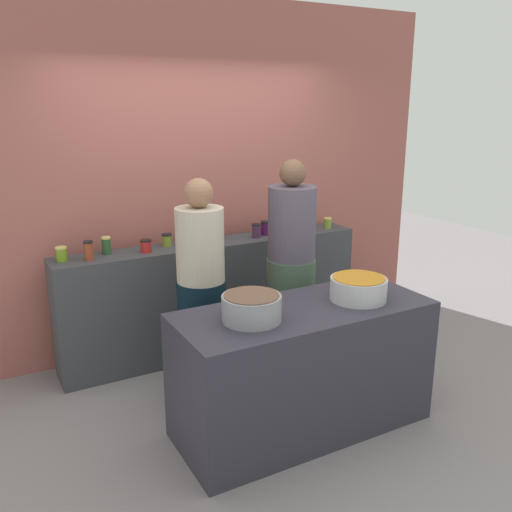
# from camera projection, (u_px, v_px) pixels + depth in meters

# --- Properties ---
(ground) EXTENTS (12.00, 12.00, 0.00)m
(ground) POSITION_uv_depth(u_px,v_px,m) (279.00, 405.00, 4.02)
(ground) COLOR gray
(storefront_wall) EXTENTS (4.80, 0.12, 3.00)m
(storefront_wall) POSITION_uv_depth(u_px,v_px,m) (196.00, 177.00, 4.84)
(storefront_wall) COLOR #A2574E
(storefront_wall) RESTS_ON ground
(display_shelf) EXTENTS (2.70, 0.36, 0.99)m
(display_shelf) POSITION_uv_depth(u_px,v_px,m) (215.00, 296.00, 4.81)
(display_shelf) COLOR #393C40
(display_shelf) RESTS_ON ground
(prep_table) EXTENTS (1.70, 0.70, 0.86)m
(prep_table) POSITION_uv_depth(u_px,v_px,m) (303.00, 368.00, 3.65)
(prep_table) COLOR #2E2C38
(prep_table) RESTS_ON ground
(preserve_jar_0) EXTENTS (0.08, 0.08, 0.11)m
(preserve_jar_0) POSITION_uv_depth(u_px,v_px,m) (61.00, 254.00, 4.12)
(preserve_jar_0) COLOR olive
(preserve_jar_0) RESTS_ON display_shelf
(preserve_jar_1) EXTENTS (0.07, 0.07, 0.15)m
(preserve_jar_1) POSITION_uv_depth(u_px,v_px,m) (89.00, 251.00, 4.13)
(preserve_jar_1) COLOR #973C21
(preserve_jar_1) RESTS_ON display_shelf
(preserve_jar_2) EXTENTS (0.07, 0.07, 0.14)m
(preserve_jar_2) POSITION_uv_depth(u_px,v_px,m) (106.00, 245.00, 4.30)
(preserve_jar_2) COLOR #27532B
(preserve_jar_2) RESTS_ON display_shelf
(preserve_jar_3) EXTENTS (0.09, 0.09, 0.10)m
(preserve_jar_3) POSITION_uv_depth(u_px,v_px,m) (146.00, 246.00, 4.36)
(preserve_jar_3) COLOR red
(preserve_jar_3) RESTS_ON display_shelf
(preserve_jar_4) EXTENTS (0.08, 0.08, 0.10)m
(preserve_jar_4) POSITION_uv_depth(u_px,v_px,m) (167.00, 240.00, 4.54)
(preserve_jar_4) COLOR olive
(preserve_jar_4) RESTS_ON display_shelf
(preserve_jar_5) EXTENTS (0.07, 0.07, 0.11)m
(preserve_jar_5) POSITION_uv_depth(u_px,v_px,m) (195.00, 238.00, 4.58)
(preserve_jar_5) COLOR #39483A
(preserve_jar_5) RESTS_ON display_shelf
(preserve_jar_6) EXTENTS (0.08, 0.08, 0.14)m
(preserve_jar_6) POSITION_uv_depth(u_px,v_px,m) (210.00, 234.00, 4.66)
(preserve_jar_6) COLOR #2A4939
(preserve_jar_6) RESTS_ON display_shelf
(preserve_jar_7) EXTENTS (0.07, 0.07, 0.13)m
(preserve_jar_7) POSITION_uv_depth(u_px,v_px,m) (220.00, 233.00, 4.74)
(preserve_jar_7) COLOR maroon
(preserve_jar_7) RESTS_ON display_shelf
(preserve_jar_8) EXTENTS (0.08, 0.08, 0.12)m
(preserve_jar_8) POSITION_uv_depth(u_px,v_px,m) (256.00, 231.00, 4.82)
(preserve_jar_8) COLOR #462842
(preserve_jar_8) RESTS_ON display_shelf
(preserve_jar_9) EXTENTS (0.09, 0.09, 0.13)m
(preserve_jar_9) POSITION_uv_depth(u_px,v_px,m) (265.00, 228.00, 4.92)
(preserve_jar_9) COLOR #4B1551
(preserve_jar_9) RESTS_ON display_shelf
(preserve_jar_10) EXTENTS (0.08, 0.08, 0.10)m
(preserve_jar_10) POSITION_uv_depth(u_px,v_px,m) (278.00, 228.00, 4.95)
(preserve_jar_10) COLOR gold
(preserve_jar_10) RESTS_ON display_shelf
(preserve_jar_11) EXTENTS (0.07, 0.07, 0.14)m
(preserve_jar_11) POSITION_uv_depth(u_px,v_px,m) (301.00, 224.00, 5.05)
(preserve_jar_11) COLOR #502760
(preserve_jar_11) RESTS_ON display_shelf
(preserve_jar_12) EXTENTS (0.07, 0.07, 0.10)m
(preserve_jar_12) POSITION_uv_depth(u_px,v_px,m) (307.00, 224.00, 5.14)
(preserve_jar_12) COLOR #B03911
(preserve_jar_12) RESTS_ON display_shelf
(preserve_jar_13) EXTENTS (0.07, 0.07, 0.10)m
(preserve_jar_13) POSITION_uv_depth(u_px,v_px,m) (328.00, 223.00, 5.18)
(preserve_jar_13) COLOR olive
(preserve_jar_13) RESTS_ON display_shelf
(cooking_pot_left) EXTENTS (0.36, 0.36, 0.16)m
(cooking_pot_left) POSITION_uv_depth(u_px,v_px,m) (252.00, 308.00, 3.31)
(cooking_pot_left) COLOR gray
(cooking_pot_left) RESTS_ON prep_table
(cooking_pot_center) EXTENTS (0.38, 0.38, 0.16)m
(cooking_pot_center) POSITION_uv_depth(u_px,v_px,m) (358.00, 289.00, 3.66)
(cooking_pot_center) COLOR #B7B7BC
(cooking_pot_center) RESTS_ON prep_table
(cook_with_tongs) EXTENTS (0.36, 0.36, 1.63)m
(cook_with_tongs) POSITION_uv_depth(u_px,v_px,m) (202.00, 300.00, 4.04)
(cook_with_tongs) COLOR black
(cook_with_tongs) RESTS_ON ground
(cook_in_cap) EXTENTS (0.39, 0.39, 1.72)m
(cook_in_cap) POSITION_uv_depth(u_px,v_px,m) (291.00, 278.00, 4.40)
(cook_in_cap) COLOR #425B45
(cook_in_cap) RESTS_ON ground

